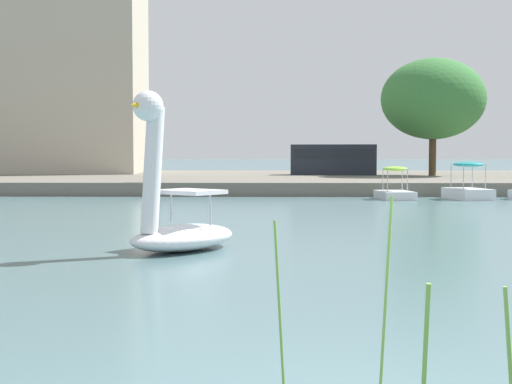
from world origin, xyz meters
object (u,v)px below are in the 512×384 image
(pedal_boat_lime, at_px, (395,190))
(person_on_path, at_px, (157,161))
(swan_boat, at_px, (177,216))
(pedal_boat_teal, at_px, (468,188))
(parked_van, at_px, (334,158))
(tree_broadleaf_behind_dock, at_px, (433,99))

(pedal_boat_lime, bearing_deg, person_on_path, 166.56)
(swan_boat, relative_size, pedal_boat_teal, 1.22)
(person_on_path, xyz_separation_m, parked_van, (8.83, 10.94, 0.05))
(pedal_boat_teal, xyz_separation_m, parked_van, (-4.22, 13.31, 1.10))
(pedal_boat_lime, xyz_separation_m, parked_van, (-1.26, 13.35, 1.20))
(tree_broadleaf_behind_dock, relative_size, parked_van, 1.62)
(person_on_path, bearing_deg, parked_van, 51.10)
(parked_van, bearing_deg, pedal_boat_teal, -72.42)
(parked_van, bearing_deg, person_on_path, -128.90)
(tree_broadleaf_behind_dock, bearing_deg, pedal_boat_lime, -109.65)
(person_on_path, bearing_deg, swan_boat, -79.85)
(swan_boat, distance_m, tree_broadleaf_behind_dock, 29.80)
(pedal_boat_teal, relative_size, tree_broadleaf_behind_dock, 0.29)
(pedal_boat_teal, xyz_separation_m, person_on_path, (-13.04, 2.37, 1.05))
(pedal_boat_lime, relative_size, tree_broadleaf_behind_dock, 0.26)
(person_on_path, bearing_deg, pedal_boat_teal, -10.30)
(pedal_boat_teal, relative_size, person_on_path, 1.38)
(person_on_path, bearing_deg, tree_broadleaf_behind_dock, 33.18)
(tree_broadleaf_behind_dock, height_order, parked_van, tree_broadleaf_behind_dock)
(parked_van, bearing_deg, pedal_boat_lime, -84.61)
(swan_boat, bearing_deg, person_on_path, 100.15)
(swan_boat, xyz_separation_m, pedal_boat_lime, (6.86, 15.60, -0.30))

